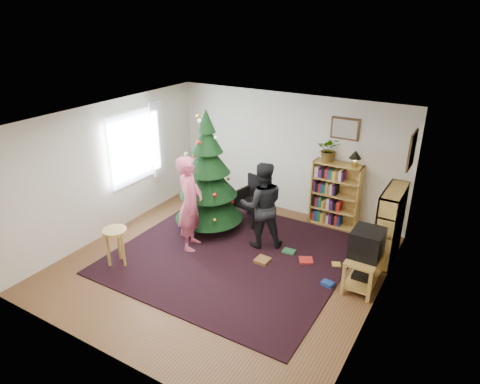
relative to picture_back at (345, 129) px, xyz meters
The scene contains 23 objects.
floor 3.35m from the picture_back, 114.92° to the right, with size 5.00×5.00×0.00m, color brown.
ceiling 2.78m from the picture_back, 114.92° to the right, with size 5.00×5.00×0.00m, color white.
wall_back 1.35m from the picture_back, behind, with size 5.00×0.02×2.50m, color silver.
wall_front 5.15m from the picture_back, 103.02° to the right, with size 5.00×0.02×2.50m, color silver.
wall_left 4.47m from the picture_back, 145.86° to the right, with size 0.02×5.00×2.50m, color silver.
wall_right 2.90m from the picture_back, 61.39° to the right, with size 0.02×5.00×2.50m, color silver.
rug 3.13m from the picture_back, 117.87° to the right, with size 3.80×3.60×0.02m, color black.
window_pane 4.10m from the picture_back, 152.62° to the right, with size 0.04×1.20×1.40m, color silver.
curtain 3.79m from the picture_back, 161.83° to the right, with size 0.06×0.35×1.60m, color silver.
picture_back is the anchor object (origin of this frame).
picture_right 1.51m from the picture_back, 28.69° to the right, with size 0.03×0.50×0.60m.
christmas_tree 2.75m from the picture_back, 142.95° to the right, with size 1.32×1.32×2.39m.
bookshelf_back 1.29m from the picture_back, 97.70° to the right, with size 0.95×0.30×1.30m.
bookshelf_right 1.96m from the picture_back, 36.56° to the right, with size 0.30×0.95×1.30m.
tv_stand 2.71m from the picture_back, 60.34° to the right, with size 0.45×0.81×0.55m.
crt_tv 2.46m from the picture_back, 60.41° to the right, with size 0.46×0.49×0.43m.
armchair 2.22m from the picture_back, 151.33° to the right, with size 0.60×0.60×0.95m.
stool 4.55m from the picture_back, 127.99° to the right, with size 0.40×0.40×0.67m.
person_standing 3.19m from the picture_back, 130.03° to the right, with size 0.64×0.42×1.74m, color #C34E69.
person_by_chair 2.15m from the picture_back, 118.84° to the right, with size 0.78×0.61×1.61m, color black.
potted_plant 0.48m from the picture_back, 148.26° to the right, with size 0.44×0.38×0.49m, color gray.
table_lamp 0.54m from the picture_back, 25.60° to the right, with size 0.23×0.23×0.31m.
floor_clutter 2.65m from the picture_back, 87.96° to the right, with size 1.40×0.83×0.08m.
Camera 1 is at (3.42, -5.20, 4.05)m, focal length 32.00 mm.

